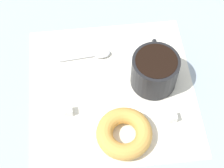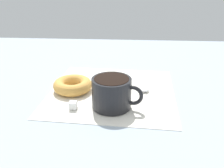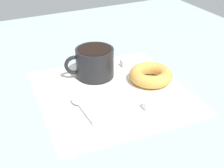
% 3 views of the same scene
% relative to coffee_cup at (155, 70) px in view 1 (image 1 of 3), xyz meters
% --- Properties ---
extents(ground_plane, '(1.20, 1.20, 0.02)m').
position_rel_coffee_cup_xyz_m(ground_plane, '(-0.02, 0.06, -0.05)').
color(ground_plane, '#99A8B7').
extents(napkin, '(0.36, 0.36, 0.00)m').
position_rel_coffee_cup_xyz_m(napkin, '(-0.01, 0.09, -0.04)').
color(napkin, white).
rests_on(napkin, ground_plane).
extents(coffee_cup, '(0.12, 0.09, 0.07)m').
position_rel_coffee_cup_xyz_m(coffee_cup, '(0.00, 0.00, 0.00)').
color(coffee_cup, black).
rests_on(coffee_cup, napkin).
extents(donut, '(0.11, 0.11, 0.03)m').
position_rel_coffee_cup_xyz_m(donut, '(-0.11, 0.08, -0.02)').
color(donut, gold).
rests_on(donut, napkin).
extents(spoon, '(0.02, 0.11, 0.01)m').
position_rel_coffee_cup_xyz_m(spoon, '(0.08, 0.11, -0.03)').
color(spoon, silver).
rests_on(spoon, napkin).
extents(sugar_cube, '(0.02, 0.02, 0.02)m').
position_rel_coffee_cup_xyz_m(sugar_cube, '(-0.09, -0.02, -0.03)').
color(sugar_cube, white).
rests_on(sugar_cube, napkin).
extents(sugar_cube_extra, '(0.02, 0.02, 0.02)m').
position_rel_coffee_cup_xyz_m(sugar_cube_extra, '(-0.05, 0.18, -0.03)').
color(sugar_cube_extra, white).
rests_on(sugar_cube_extra, napkin).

